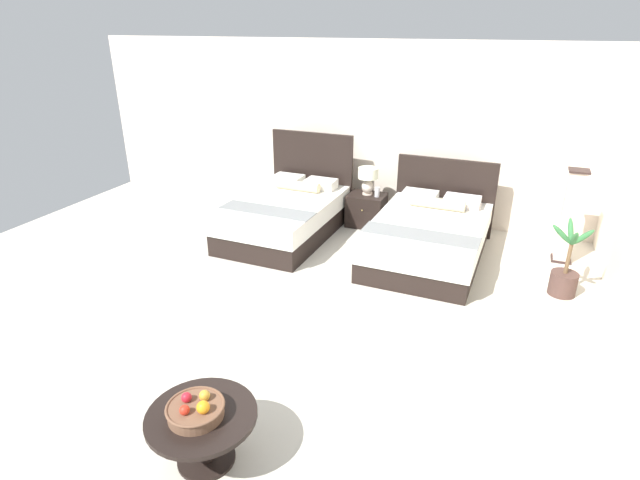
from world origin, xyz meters
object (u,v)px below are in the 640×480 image
at_px(vase, 377,192).
at_px(fruit_bowl, 196,409).
at_px(table_lamp, 368,178).
at_px(potted_palm, 564,276).
at_px(bed_near_window, 286,214).
at_px(floor_lamp_corner, 570,217).
at_px(bed_near_corner, 429,236).
at_px(coffee_table, 203,426).
at_px(nightstand, 366,210).

distance_m(vase, fruit_bowl, 4.79).
distance_m(table_lamp, potted_palm, 3.04).
bearing_deg(bed_near_window, floor_lamp_corner, 8.14).
bearing_deg(vase, bed_near_corner, -39.72).
bearing_deg(table_lamp, potted_palm, -24.96).
bearing_deg(coffee_table, bed_near_window, 107.03).
distance_m(bed_near_corner, potted_palm, 1.69).
bearing_deg(table_lamp, coffee_table, -87.10).
distance_m(table_lamp, fruit_bowl, 4.86).
xyz_separation_m(bed_near_corner, nightstand, (-1.09, 0.81, -0.05)).
bearing_deg(potted_palm, coffee_table, -124.88).
xyz_separation_m(table_lamp, vase, (0.17, -0.06, -0.18)).
height_order(table_lamp, floor_lamp_corner, floor_lamp_corner).
bearing_deg(nightstand, vase, -13.56).
height_order(fruit_bowl, potted_palm, potted_palm).
bearing_deg(coffee_table, bed_near_corner, 78.01).
bearing_deg(coffee_table, table_lamp, 92.90).
xyz_separation_m(bed_near_corner, table_lamp, (-1.09, 0.83, 0.45)).
height_order(table_lamp, vase, table_lamp).
xyz_separation_m(bed_near_corner, potted_palm, (1.63, -0.44, -0.06)).
height_order(coffee_table, potted_palm, potted_palm).
height_order(bed_near_corner, floor_lamp_corner, floor_lamp_corner).
relative_size(bed_near_corner, coffee_table, 2.81).
relative_size(bed_near_corner, nightstand, 3.92).
distance_m(bed_near_window, table_lamp, 1.35).
bearing_deg(bed_near_corner, vase, 140.28).
height_order(table_lamp, potted_palm, table_lamp).
distance_m(nightstand, coffee_table, 4.80).
relative_size(vase, floor_lamp_corner, 0.12).
relative_size(fruit_bowl, potted_palm, 0.45).
bearing_deg(bed_near_window, coffee_table, -72.97).
bearing_deg(floor_lamp_corner, table_lamp, 174.07).
relative_size(vase, potted_palm, 0.17).
bearing_deg(bed_near_corner, table_lamp, 142.79).
relative_size(bed_near_window, bed_near_corner, 0.97).
height_order(vase, fruit_bowl, vase).
relative_size(nightstand, potted_palm, 0.62).
bearing_deg(table_lamp, fruit_bowl, -87.33).
relative_size(nightstand, floor_lamp_corner, 0.45).
bearing_deg(potted_palm, bed_near_corner, 164.97).
distance_m(bed_near_window, floor_lamp_corner, 3.79).
relative_size(table_lamp, potted_palm, 0.46).
height_order(vase, floor_lamp_corner, floor_lamp_corner).
height_order(fruit_bowl, floor_lamp_corner, floor_lamp_corner).
distance_m(fruit_bowl, floor_lamp_corner, 5.21).
bearing_deg(floor_lamp_corner, nightstand, 174.48).
height_order(bed_near_window, vase, bed_near_window).
distance_m(bed_near_corner, floor_lamp_corner, 1.78).
bearing_deg(floor_lamp_corner, bed_near_corner, -161.98).
bearing_deg(vase, table_lamp, 160.11).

